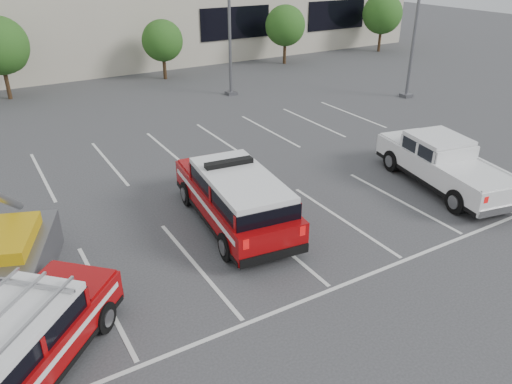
{
  "coord_description": "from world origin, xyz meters",
  "views": [
    {
      "loc": [
        -7.35,
        -11.16,
        8.3
      ],
      "look_at": [
        0.18,
        1.49,
        1.05
      ],
      "focal_mm": 35.0,
      "sensor_mm": 36.0,
      "label": 1
    }
  ],
  "objects_px": {
    "light_pole_right": "(418,8)",
    "ladder_suv": "(23,348)",
    "tree_far_right": "(383,15)",
    "utility_rig": "(0,261)",
    "tree_mid_left": "(1,47)",
    "tree_mid_right": "(164,42)",
    "light_pole_mid": "(229,7)",
    "tree_right": "(286,27)",
    "fire_chief_suv": "(236,201)",
    "white_pickup": "(443,168)"
  },
  "relations": [
    {
      "from": "tree_mid_right",
      "to": "ladder_suv",
      "type": "bearing_deg",
      "value": -117.78
    },
    {
      "from": "tree_mid_right",
      "to": "tree_far_right",
      "type": "bearing_deg",
      "value": 0.0
    },
    {
      "from": "tree_mid_left",
      "to": "ladder_suv",
      "type": "xyz_separation_m",
      "value": [
        -2.6,
        -23.91,
        -2.27
      ]
    },
    {
      "from": "light_pole_mid",
      "to": "tree_far_right",
      "type": "bearing_deg",
      "value": 18.48
    },
    {
      "from": "tree_mid_right",
      "to": "tree_right",
      "type": "xyz_separation_m",
      "value": [
        10.0,
        0.0,
        0.27
      ]
    },
    {
      "from": "tree_mid_right",
      "to": "utility_rig",
      "type": "height_order",
      "value": "tree_mid_right"
    },
    {
      "from": "tree_mid_right",
      "to": "white_pickup",
      "type": "relative_size",
      "value": 0.63
    },
    {
      "from": "tree_mid_left",
      "to": "ladder_suv",
      "type": "relative_size",
      "value": 1.0
    },
    {
      "from": "tree_right",
      "to": "utility_rig",
      "type": "xyz_separation_m",
      "value": [
        -22.63,
        -19.97,
        -2.11
      ]
    },
    {
      "from": "tree_far_right",
      "to": "light_pole_mid",
      "type": "relative_size",
      "value": 0.47
    },
    {
      "from": "tree_far_right",
      "to": "light_pole_mid",
      "type": "bearing_deg",
      "value": -161.52
    },
    {
      "from": "ladder_suv",
      "to": "utility_rig",
      "type": "xyz_separation_m",
      "value": [
        -0.03,
        3.94,
        -0.1
      ]
    },
    {
      "from": "light_pole_mid",
      "to": "light_pole_right",
      "type": "distance_m",
      "value": 10.82
    },
    {
      "from": "tree_mid_right",
      "to": "light_pole_mid",
      "type": "height_order",
      "value": "light_pole_mid"
    },
    {
      "from": "tree_far_right",
      "to": "white_pickup",
      "type": "bearing_deg",
      "value": -128.5
    },
    {
      "from": "tree_mid_left",
      "to": "light_pole_mid",
      "type": "relative_size",
      "value": 0.47
    },
    {
      "from": "utility_rig",
      "to": "light_pole_mid",
      "type": "bearing_deg",
      "value": 64.35
    },
    {
      "from": "tree_right",
      "to": "light_pole_right",
      "type": "relative_size",
      "value": 0.43
    },
    {
      "from": "light_pole_mid",
      "to": "light_pole_right",
      "type": "xyz_separation_m",
      "value": [
        9.0,
        -6.0,
        0.0
      ]
    },
    {
      "from": "light_pole_mid",
      "to": "light_pole_right",
      "type": "relative_size",
      "value": 1.0
    },
    {
      "from": "tree_mid_left",
      "to": "tree_mid_right",
      "type": "relative_size",
      "value": 1.21
    },
    {
      "from": "fire_chief_suv",
      "to": "white_pickup",
      "type": "distance_m",
      "value": 8.36
    },
    {
      "from": "tree_right",
      "to": "light_pole_right",
      "type": "bearing_deg",
      "value": -85.69
    },
    {
      "from": "fire_chief_suv",
      "to": "utility_rig",
      "type": "bearing_deg",
      "value": -177.78
    },
    {
      "from": "tree_right",
      "to": "fire_chief_suv",
      "type": "distance_m",
      "value": 25.84
    },
    {
      "from": "tree_far_right",
      "to": "ladder_suv",
      "type": "bearing_deg",
      "value": -143.74
    },
    {
      "from": "tree_mid_left",
      "to": "light_pole_mid",
      "type": "height_order",
      "value": "light_pole_mid"
    },
    {
      "from": "tree_mid_left",
      "to": "tree_mid_right",
      "type": "xyz_separation_m",
      "value": [
        10.0,
        -0.0,
        -0.54
      ]
    },
    {
      "from": "light_pole_right",
      "to": "white_pickup",
      "type": "distance_m",
      "value": 13.62
    },
    {
      "from": "tree_mid_right",
      "to": "utility_rig",
      "type": "xyz_separation_m",
      "value": [
        -12.63,
        -19.97,
        -1.84
      ]
    },
    {
      "from": "ladder_suv",
      "to": "utility_rig",
      "type": "bearing_deg",
      "value": 134.92
    },
    {
      "from": "fire_chief_suv",
      "to": "ladder_suv",
      "type": "height_order",
      "value": "fire_chief_suv"
    },
    {
      "from": "tree_far_right",
      "to": "tree_mid_right",
      "type": "bearing_deg",
      "value": -180.0
    },
    {
      "from": "utility_rig",
      "to": "tree_mid_right",
      "type": "bearing_deg",
      "value": 78.28
    },
    {
      "from": "light_pole_mid",
      "to": "light_pole_right",
      "type": "bearing_deg",
      "value": -33.69
    },
    {
      "from": "tree_mid_right",
      "to": "tree_far_right",
      "type": "relative_size",
      "value": 0.82
    },
    {
      "from": "tree_right",
      "to": "ladder_suv",
      "type": "bearing_deg",
      "value": -133.38
    },
    {
      "from": "tree_mid_right",
      "to": "light_pole_right",
      "type": "height_order",
      "value": "light_pole_right"
    },
    {
      "from": "tree_right",
      "to": "utility_rig",
      "type": "height_order",
      "value": "tree_right"
    },
    {
      "from": "light_pole_right",
      "to": "utility_rig",
      "type": "height_order",
      "value": "light_pole_right"
    },
    {
      "from": "light_pole_right",
      "to": "ladder_suv",
      "type": "xyz_separation_m",
      "value": [
        -23.51,
        -11.87,
        -4.42
      ]
    },
    {
      "from": "tree_right",
      "to": "white_pickup",
      "type": "distance_m",
      "value": 23.18
    },
    {
      "from": "fire_chief_suv",
      "to": "ladder_suv",
      "type": "relative_size",
      "value": 1.28
    },
    {
      "from": "tree_mid_right",
      "to": "ladder_suv",
      "type": "distance_m",
      "value": 27.08
    },
    {
      "from": "tree_far_right",
      "to": "fire_chief_suv",
      "type": "distance_m",
      "value": 32.88
    },
    {
      "from": "white_pickup",
      "to": "utility_rig",
      "type": "height_order",
      "value": "utility_rig"
    },
    {
      "from": "fire_chief_suv",
      "to": "tree_right",
      "type": "bearing_deg",
      "value": 59.0
    },
    {
      "from": "tree_far_right",
      "to": "utility_rig",
      "type": "xyz_separation_m",
      "value": [
        -32.63,
        -19.97,
        -2.38
      ]
    },
    {
      "from": "light_pole_mid",
      "to": "white_pickup",
      "type": "bearing_deg",
      "value": -87.51
    },
    {
      "from": "tree_right",
      "to": "white_pickup",
      "type": "xyz_separation_m",
      "value": [
        -7.4,
        -21.87,
        -2.03
      ]
    }
  ]
}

